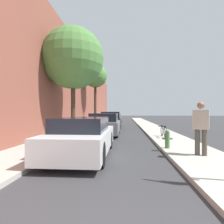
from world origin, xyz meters
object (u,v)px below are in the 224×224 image
(parked_car_silver, at_px, (115,119))
(pedestrian, at_px, (201,125))
(street_tree_near, at_px, (73,58))
(street_tree_far, at_px, (95,76))
(fire_hydrant, at_px, (167,139))
(parked_car_white, at_px, (83,137))
(bicycle, at_px, (163,131))
(parked_car_black, at_px, (111,120))
(parked_car_grey, at_px, (104,125))

(parked_car_silver, bearing_deg, pedestrian, -77.41)
(street_tree_near, relative_size, street_tree_far, 1.00)
(fire_hydrant, bearing_deg, street_tree_near, 143.65)
(parked_car_white, height_order, street_tree_near, street_tree_near)
(parked_car_silver, relative_size, bicycle, 2.56)
(street_tree_far, height_order, fire_hydrant, street_tree_far)
(street_tree_far, height_order, pedestrian, street_tree_far)
(parked_car_white, bearing_deg, street_tree_near, 110.48)
(parked_car_black, bearing_deg, pedestrian, -71.65)
(parked_car_black, distance_m, bicycle, 7.99)
(street_tree_far, distance_m, pedestrian, 14.56)
(parked_car_silver, xyz_separation_m, fire_hydrant, (3.01, -16.03, -0.17))
(parked_car_silver, distance_m, bicycle, 13.31)
(street_tree_near, bearing_deg, pedestrian, -39.49)
(parked_car_grey, relative_size, parked_car_black, 0.90)
(street_tree_far, bearing_deg, pedestrian, -66.45)
(parked_car_white, height_order, bicycle, parked_car_white)
(parked_car_white, relative_size, pedestrian, 2.52)
(fire_hydrant, relative_size, pedestrian, 0.41)
(parked_car_white, xyz_separation_m, parked_car_black, (0.07, 11.32, 0.07))
(street_tree_near, xyz_separation_m, bicycle, (5.20, -0.27, -4.24))
(bicycle, bearing_deg, parked_car_grey, 157.18)
(parked_car_black, height_order, street_tree_far, street_tree_far)
(parked_car_white, relative_size, parked_car_black, 0.99)
(parked_car_black, relative_size, bicycle, 2.87)
(fire_hydrant, relative_size, bicycle, 0.46)
(parked_car_black, xyz_separation_m, street_tree_near, (-1.72, -6.91, 3.96))
(bicycle, bearing_deg, parked_car_black, 116.29)
(pedestrian, distance_m, bicycle, 4.34)
(parked_car_grey, xyz_separation_m, bicycle, (3.48, -1.49, -0.24))
(parked_car_black, bearing_deg, parked_car_grey, -89.89)
(fire_hydrant, bearing_deg, parked_car_grey, 122.42)
(parked_car_black, bearing_deg, parked_car_silver, 90.23)
(parked_car_grey, distance_m, bicycle, 3.79)
(parked_car_black, relative_size, street_tree_near, 0.69)
(parked_car_grey, height_order, parked_car_black, parked_car_black)
(parked_car_white, relative_size, street_tree_far, 0.68)
(parked_car_white, height_order, parked_car_black, parked_car_black)
(street_tree_far, xyz_separation_m, pedestrian, (5.58, -12.79, -4.15))
(pedestrian, bearing_deg, parked_car_silver, -50.96)
(parked_car_grey, relative_size, street_tree_near, 0.62)
(parked_car_grey, bearing_deg, fire_hydrant, -57.58)
(pedestrian, bearing_deg, street_tree_far, -40.00)
(parked_car_white, distance_m, street_tree_far, 13.56)
(pedestrian, height_order, bicycle, pedestrian)
(parked_car_black, xyz_separation_m, street_tree_far, (-1.78, 1.33, 4.51))
(pedestrian, bearing_deg, parked_car_black, -45.21)
(bicycle, bearing_deg, fire_hydrant, -98.54)
(parked_car_silver, bearing_deg, parked_car_black, -89.77)
(parked_car_grey, relative_size, parked_car_silver, 1.01)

